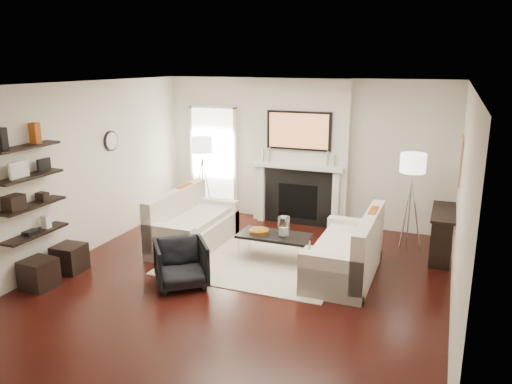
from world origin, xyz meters
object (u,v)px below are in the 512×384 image
(lamp_right_shade, at_px, (413,163))
(lamp_left_shade, at_px, (202,145))
(armchair, at_px, (181,262))
(loveseat_left_base, at_px, (195,234))
(ottoman_near, at_px, (70,258))
(coffee_table, at_px, (274,236))
(loveseat_right_base, at_px, (344,261))

(lamp_right_shade, bearing_deg, lamp_left_shade, 174.52)
(armchair, xyz_separation_m, lamp_right_shade, (2.75, 2.51, 1.10))
(lamp_left_shade, bearing_deg, loveseat_left_base, -68.12)
(loveseat_left_base, relative_size, lamp_left_shade, 4.50)
(loveseat_left_base, bearing_deg, armchair, -68.47)
(lamp_right_shade, bearing_deg, ottoman_near, -149.35)
(loveseat_left_base, height_order, coffee_table, same)
(coffee_table, bearing_deg, loveseat_left_base, 175.32)
(loveseat_left_base, xyz_separation_m, coffee_table, (1.45, -0.12, 0.19))
(loveseat_right_base, xyz_separation_m, ottoman_near, (-3.77, -1.31, -0.01))
(coffee_table, distance_m, ottoman_near, 3.04)
(loveseat_right_base, relative_size, lamp_left_shade, 4.50)
(ottoman_near, bearing_deg, armchair, 5.53)
(loveseat_right_base, bearing_deg, ottoman_near, -160.76)
(lamp_right_shade, height_order, ottoman_near, lamp_right_shade)
(loveseat_right_base, bearing_deg, coffee_table, 171.68)
(loveseat_right_base, relative_size, armchair, 2.60)
(ottoman_near, bearing_deg, coffee_table, 29.10)
(coffee_table, distance_m, lamp_left_shade, 2.78)
(loveseat_right_base, xyz_separation_m, coffee_table, (-1.11, 0.16, 0.19))
(armchair, xyz_separation_m, ottoman_near, (-1.77, -0.17, -0.15))
(armchair, height_order, ottoman_near, armchair)
(lamp_right_shade, bearing_deg, loveseat_left_base, -161.91)
(loveseat_left_base, distance_m, ottoman_near, 2.00)
(coffee_table, height_order, lamp_left_shade, lamp_left_shade)
(loveseat_left_base, xyz_separation_m, ottoman_near, (-1.21, -1.60, -0.01))
(lamp_left_shade, bearing_deg, loveseat_right_base, -28.93)
(armchair, height_order, lamp_right_shade, lamp_right_shade)
(loveseat_right_base, distance_m, coffee_table, 1.14)
(coffee_table, bearing_deg, lamp_left_shade, 142.21)
(coffee_table, distance_m, lamp_right_shade, 2.46)
(armchair, bearing_deg, loveseat_right_base, -8.64)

